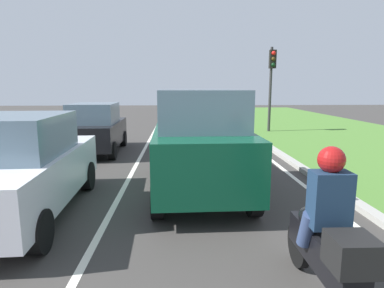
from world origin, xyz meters
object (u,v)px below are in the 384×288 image
object	(u,v)px
motorcycle	(326,255)
traffic_light_near_right	(272,74)
rider_person	(328,198)
car_sedan_left_lane	(20,167)
car_hatchback_far	(96,128)
car_suv_ahead	(199,141)

from	to	relation	value
motorcycle	traffic_light_near_right	size ratio (longest dim) A/B	0.44
motorcycle	rider_person	world-z (taller)	rider_person
car_sedan_left_lane	traffic_light_near_right	size ratio (longest dim) A/B	1.01
car_sedan_left_lane	rider_person	world-z (taller)	car_sedan_left_lane
car_sedan_left_lane	rider_person	xyz separation A→B (m)	(4.41, -2.60, 0.27)
motorcycle	car_sedan_left_lane	bearing A→B (deg)	149.54
car_hatchback_far	motorcycle	distance (m)	9.59
car_hatchback_far	traffic_light_near_right	world-z (taller)	traffic_light_near_right
car_hatchback_far	rider_person	size ratio (longest dim) A/B	3.21
car_hatchback_far	motorcycle	size ratio (longest dim) A/B	1.97
car_sedan_left_lane	traffic_light_near_right	bearing A→B (deg)	52.49
car_suv_ahead	motorcycle	xyz separation A→B (m)	(1.11, -3.94, -0.60)
car_suv_ahead	car_sedan_left_lane	xyz separation A→B (m)	(-3.30, -1.29, -0.25)
rider_person	car_sedan_left_lane	bearing A→B (deg)	150.02
car_sedan_left_lane	rider_person	distance (m)	5.13
motorcycle	car_suv_ahead	bearing A→B (deg)	106.27
car_suv_ahead	motorcycle	distance (m)	4.13
car_sedan_left_lane	traffic_light_near_right	distance (m)	13.30
car_suv_ahead	motorcycle	size ratio (longest dim) A/B	2.39
car_suv_ahead	rider_person	world-z (taller)	car_suv_ahead
car_hatchback_far	rider_person	world-z (taller)	car_hatchback_far
car_sedan_left_lane	motorcycle	distance (m)	5.16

